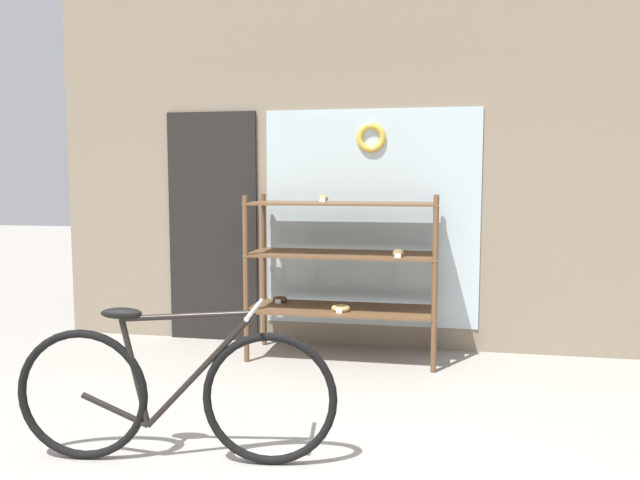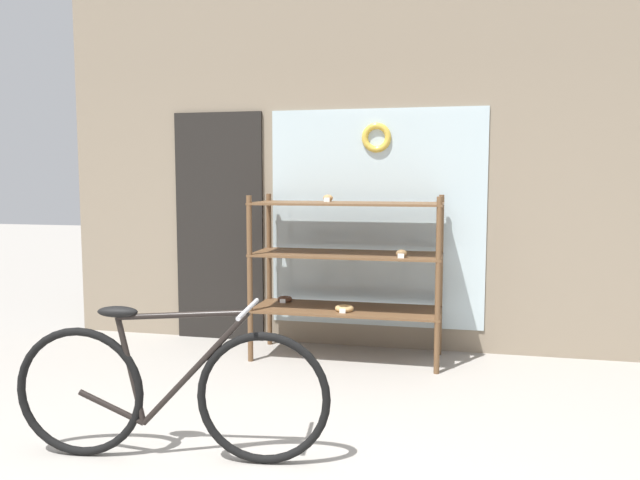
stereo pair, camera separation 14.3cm
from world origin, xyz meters
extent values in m
cube|color=gray|center=(0.00, 2.93, 1.67)|extent=(5.42, 0.08, 3.35)
cube|color=silver|center=(0.20, 2.88, 1.15)|extent=(1.88, 0.02, 1.90)
cube|color=black|center=(-1.26, 2.87, 1.05)|extent=(0.84, 0.03, 2.10)
torus|color=gold|center=(0.20, 2.86, 1.85)|extent=(0.26, 0.06, 0.26)
cylinder|color=brown|center=(-0.74, 2.23, 0.68)|extent=(0.04, 0.04, 1.36)
cylinder|color=brown|center=(0.76, 2.23, 0.68)|extent=(0.04, 0.04, 1.36)
cylinder|color=brown|center=(-0.74, 2.76, 0.68)|extent=(0.04, 0.04, 1.36)
cylinder|color=brown|center=(0.76, 2.76, 0.68)|extent=(0.04, 0.04, 1.36)
cube|color=brown|center=(0.01, 2.50, 0.41)|extent=(1.55, 0.58, 0.02)
cube|color=brown|center=(0.01, 2.50, 0.88)|extent=(1.55, 0.58, 0.02)
cube|color=brown|center=(0.01, 2.50, 1.30)|extent=(1.55, 0.58, 0.02)
torus|color=tan|center=(0.01, 2.39, 0.44)|extent=(0.15, 0.15, 0.04)
cube|color=white|center=(0.01, 2.30, 0.44)|extent=(0.05, 0.00, 0.04)
torus|color=#4C2D1E|center=(-0.57, 2.66, 0.44)|extent=(0.13, 0.13, 0.04)
cube|color=white|center=(-0.57, 2.59, 0.44)|extent=(0.05, 0.00, 0.04)
ellipsoid|color=brown|center=(0.48, 2.32, 0.92)|extent=(0.09, 0.08, 0.06)
cube|color=white|center=(0.48, 2.27, 0.90)|extent=(0.05, 0.00, 0.04)
ellipsoid|color=#AD7F4C|center=(-0.18, 2.63, 1.33)|extent=(0.08, 0.07, 0.06)
cube|color=white|center=(-0.18, 2.58, 1.32)|extent=(0.05, 0.00, 0.04)
torus|color=black|center=(-1.07, 0.36, 0.36)|extent=(0.71, 0.13, 0.71)
torus|color=black|center=(-0.07, 0.48, 0.36)|extent=(0.71, 0.13, 0.71)
cylinder|color=black|center=(-0.43, 0.44, 0.50)|extent=(0.60, 0.11, 0.64)
cylinder|color=black|center=(-0.49, 0.43, 0.79)|extent=(0.70, 0.12, 0.07)
cylinder|color=black|center=(-0.78, 0.39, 0.48)|extent=(0.16, 0.05, 0.58)
cylinder|color=black|center=(-0.89, 0.38, 0.28)|extent=(0.37, 0.08, 0.19)
ellipsoid|color=black|center=(-0.84, 0.39, 0.80)|extent=(0.23, 0.12, 0.06)
cylinder|color=#B2B2B7|center=(-0.14, 0.47, 0.83)|extent=(0.08, 0.46, 0.02)
camera|label=1|loc=(0.77, -2.57, 1.51)|focal=35.00mm
camera|label=2|loc=(0.91, -2.54, 1.51)|focal=35.00mm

